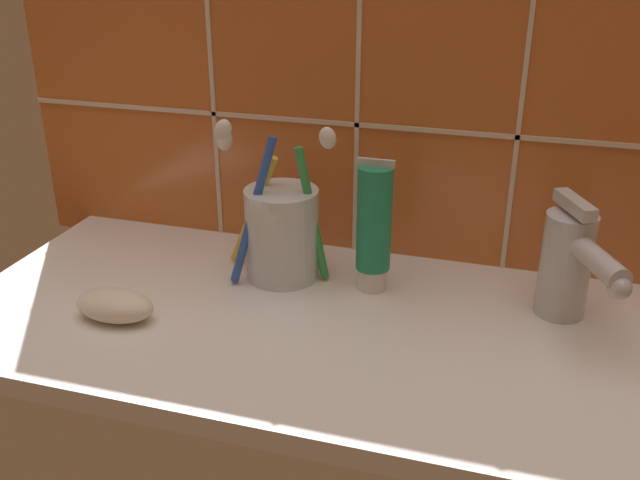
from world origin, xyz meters
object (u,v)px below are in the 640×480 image
object	(u,v)px
toothpaste_tube	(374,227)
soap_bar	(115,305)
toothbrush_cup	(281,231)
sink_faucet	(571,263)

from	to	relation	value
toothpaste_tube	soap_bar	size ratio (longest dim) A/B	1.78
toothbrush_cup	sink_faucet	world-z (taller)	toothbrush_cup
toothbrush_cup	sink_faucet	bearing A→B (deg)	-0.94
toothpaste_tube	soap_bar	world-z (taller)	toothpaste_tube
sink_faucet	soap_bar	bearing A→B (deg)	-98.37
toothpaste_tube	sink_faucet	world-z (taller)	toothpaste_tube
toothbrush_cup	soap_bar	xyz separation A→B (cm)	(-12.22, -13.25, -3.80)
toothpaste_tube	toothbrush_cup	bearing A→B (deg)	-179.83
sink_faucet	toothbrush_cup	bearing A→B (deg)	-116.57
toothpaste_tube	sink_faucet	distance (cm)	19.02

